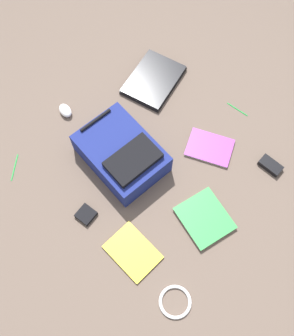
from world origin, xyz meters
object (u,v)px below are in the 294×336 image
Objects in this scene: laptop at (153,80)px; computer_mouse at (65,111)px; pen_black at (14,167)px; power_brick at (271,165)px; book_manual at (210,148)px; cable_coil at (175,302)px; book_blue at (205,218)px; pen_blue at (237,109)px; backpack at (122,154)px; book_comic at (133,252)px; earbud_pouch at (86,214)px.

computer_mouse is (-0.45, 0.26, 0.01)m from laptop.
power_brick is at bearing -52.78° from pen_black.
computer_mouse is (-0.29, 0.75, 0.01)m from book_manual.
cable_coil is 1.25× the size of power_brick.
book_blue is 0.66m from pen_blue.
laptop is 1.33× the size of book_manual.
backpack is 0.52m from book_blue.
book_manual is 1.03× the size of book_comic.
earbud_pouch is (0.03, -0.46, 0.01)m from pen_black.
computer_mouse reaches higher than earbud_pouch.
backpack is 1.82× the size of book_comic.
power_brick is 1.32m from pen_black.
book_manual is 1.85× the size of cable_coil.
laptop is 2.46× the size of cable_coil.
book_comic is at bearing -97.82° from computer_mouse.
laptop is 1.20m from cable_coil.
computer_mouse is (0.38, 0.76, 0.02)m from book_comic.
cable_coil is (-0.45, -1.05, -0.01)m from computer_mouse.
backpack reaches higher than computer_mouse.
pen_black is at bearing 87.82° from cable_coil.
computer_mouse reaches higher than pen_black.
pen_blue is at bearing -32.87° from computer_mouse.
pen_blue is at bearing -26.80° from backpack.
book_comic is (-0.67, -0.01, -0.00)m from book_manual.
book_comic is 0.38m from book_blue.
backpack is 1.33× the size of laptop.
backpack is 0.43m from computer_mouse.
pen_black is at bearing 91.73° from book_comic.
backpack reaches higher than cable_coil.
backpack reaches higher than laptop.
cable_coil is 0.59m from earbud_pouch.
backpack is at bearing 6.92° from earbud_pouch.
pen_black and pen_blue have the same top height.
book_comic is (-0.84, -0.50, -0.01)m from laptop.
power_brick reaches higher than pen_black.
earbud_pouch is at bearing 83.30° from cable_coil.
book_blue is (-0.50, -0.68, -0.00)m from laptop.
backpack is 0.56m from pen_black.
book_blue is at bearing -68.89° from pen_black.
pen_blue is (0.19, 0.32, -0.01)m from power_brick.
book_comic is 1.79× the size of cable_coil.
book_comic is at bearing -91.13° from earbud_pouch.
book_manual is at bearing -22.78° from earbud_pouch.
pen_blue is (1.03, 0.31, -0.00)m from cable_coil.
laptop is 0.90m from pen_black.
backpack reaches higher than pen_blue.
book_blue is (-0.34, -0.19, 0.00)m from book_manual.
pen_blue is (0.62, -0.31, -0.07)m from backpack.
computer_mouse reaches higher than book_comic.
laptop is at bearing -16.46° from pen_black.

